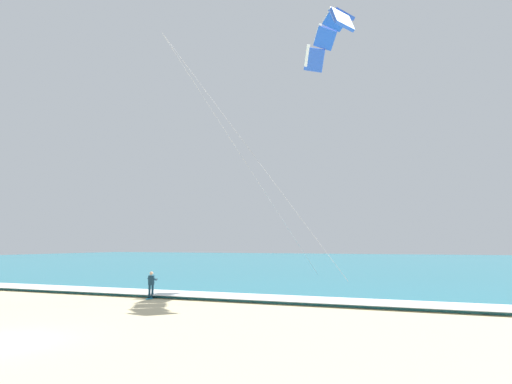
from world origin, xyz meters
name	(u,v)px	position (x,y,z in m)	size (l,w,h in m)	color
sea	(352,262)	(0.00, 73.37, 0.10)	(200.00, 120.00, 0.20)	teal
surf_foam	(196,294)	(0.00, 14.37, 0.22)	(200.00, 2.94, 0.04)	white
surfboard	(151,298)	(-2.42, 12.93, 0.03)	(0.74, 1.46, 0.09)	#239EC6
kitesurfer	(151,283)	(-2.42, 12.95, 0.94)	(0.60, 0.59, 1.69)	#143347
kite_primary	(330,32)	(8.06, 18.96, 18.58)	(12.65, 9.08, 18.63)	blue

